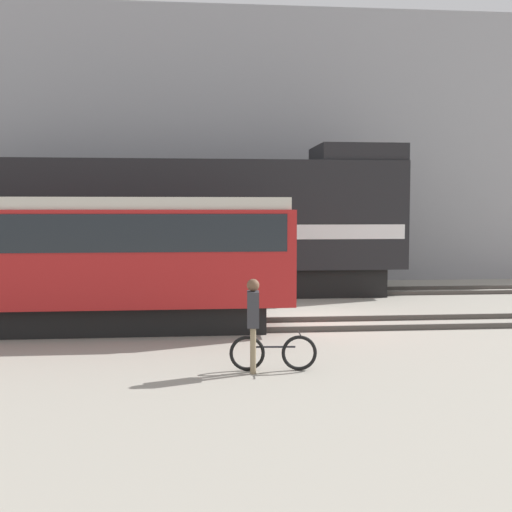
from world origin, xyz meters
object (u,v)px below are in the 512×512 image
Objects in this scene: freight_locomotive at (168,226)px; person at (253,315)px; bicycle at (273,353)px; streetcar at (59,255)px.

person is (2.02, -11.06, -1.41)m from freight_locomotive.
person is at bearing -163.06° from bicycle.
person is at bearing -45.71° from streetcar.
streetcar is at bearing -110.81° from freight_locomotive.
streetcar is at bearing 134.29° from person.
freight_locomotive reaches higher than person.
streetcar is at bearing 137.50° from bicycle.
bicycle is (2.42, -10.94, -2.16)m from freight_locomotive.
freight_locomotive is 1.44× the size of streetcar.
freight_locomotive is 6.94m from streetcar.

